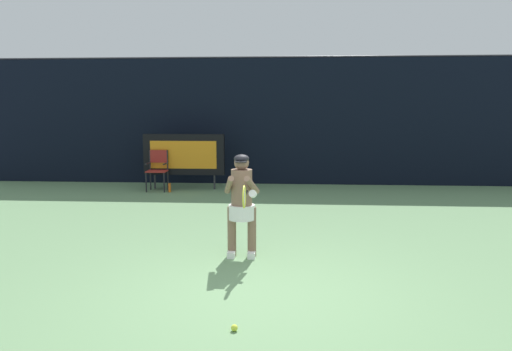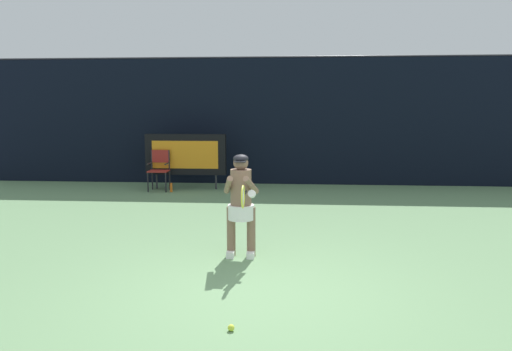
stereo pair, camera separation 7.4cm
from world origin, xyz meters
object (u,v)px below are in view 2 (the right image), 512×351
scoreboard (186,154)px  tennis_racket (243,196)px  water_bottle (171,187)px  tennis_player (241,201)px  tennis_ball_spare (231,328)px  umpire_chair (159,168)px

scoreboard → tennis_racket: 6.88m
water_bottle → tennis_player: tennis_player is taller
water_bottle → tennis_racket: size_ratio=0.44×
scoreboard → tennis_racket: bearing=-71.0°
water_bottle → tennis_ball_spare: (2.59, -7.81, -0.09)m
tennis_player → tennis_racket: 0.64m
umpire_chair → tennis_ball_spare: umpire_chair is taller
water_bottle → scoreboard: bearing=61.4°
scoreboard → tennis_ball_spare: 8.70m
water_bottle → tennis_player: bearing=-65.6°
water_bottle → tennis_player: 5.94m
tennis_player → tennis_racket: (0.09, -0.60, 0.18)m
tennis_racket → tennis_ball_spare: size_ratio=8.85×
tennis_racket → tennis_ball_spare: tennis_racket is taller
umpire_chair → tennis_player: bearing=-63.4°
tennis_racket → tennis_ball_spare: 2.08m
tennis_racket → tennis_ball_spare: bearing=-97.8°
water_bottle → tennis_racket: 6.55m
tennis_racket → scoreboard: bearing=99.2°
scoreboard → umpire_chair: scoreboard is taller
umpire_chair → water_bottle: 0.65m
umpire_chair → tennis_player: tennis_player is taller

